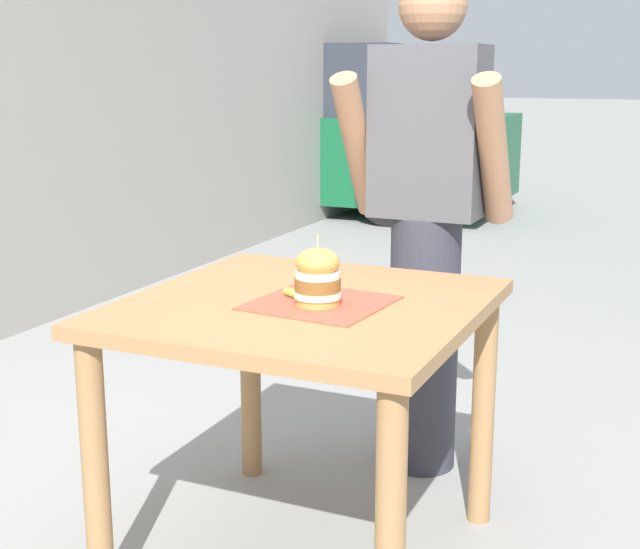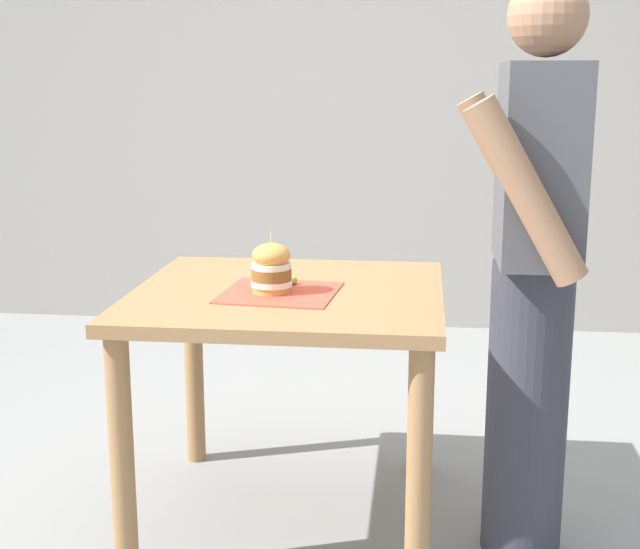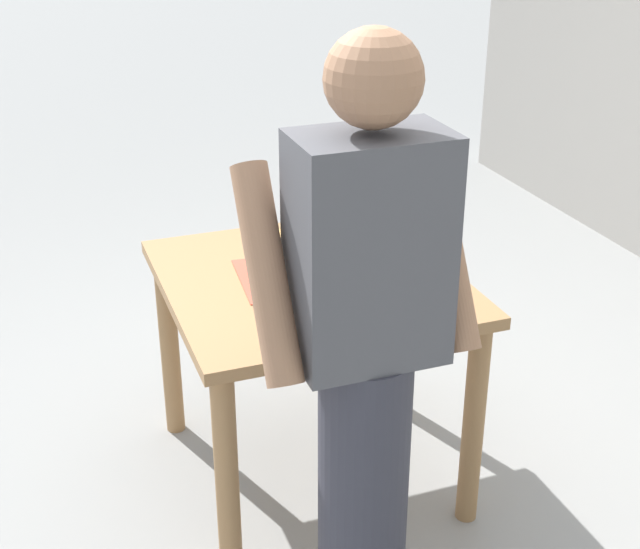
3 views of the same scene
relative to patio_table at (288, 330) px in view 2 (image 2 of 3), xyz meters
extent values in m
plane|color=gray|center=(0.00, 0.00, -0.64)|extent=(80.00, 80.00, 0.00)
cube|color=#9E7247|center=(0.00, 0.00, 0.11)|extent=(0.93, 0.96, 0.04)
cylinder|color=#9E7247|center=(-0.40, -0.42, -0.27)|extent=(0.07, 0.07, 0.73)
cylinder|color=#9E7247|center=(0.40, -0.42, -0.27)|extent=(0.07, 0.07, 0.73)
cylinder|color=#9E7247|center=(-0.40, 0.42, -0.27)|extent=(0.07, 0.07, 0.73)
cylinder|color=#9E7247|center=(0.40, 0.42, -0.27)|extent=(0.07, 0.07, 0.73)
cube|color=#D64C38|center=(0.05, -0.02, 0.13)|extent=(0.37, 0.37, 0.00)
cylinder|color=gold|center=(0.06, -0.04, 0.14)|extent=(0.12, 0.12, 0.02)
cylinder|color=silver|center=(0.06, -0.04, 0.16)|extent=(0.13, 0.13, 0.02)
cylinder|color=brown|center=(0.06, -0.04, 0.19)|extent=(0.12, 0.12, 0.04)
cylinder|color=silver|center=(0.06, -0.04, 0.22)|extent=(0.12, 0.12, 0.02)
ellipsoid|color=gold|center=(0.06, -0.04, 0.25)|extent=(0.12, 0.12, 0.08)
cylinder|color=#D1B77F|center=(0.06, -0.04, 0.30)|extent=(0.00, 0.00, 0.05)
cylinder|color=#8EA83D|center=(-0.03, -0.01, 0.15)|extent=(0.08, 0.06, 0.02)
cylinder|color=#33333D|center=(0.11, 0.73, -0.19)|extent=(0.24, 0.24, 0.90)
cube|color=#4C4C51|center=(0.11, 0.73, 0.54)|extent=(0.36, 0.22, 0.56)
sphere|color=#9E7051|center=(0.11, 0.73, 0.94)|extent=(0.22, 0.22, 0.22)
cylinder|color=#9E7051|center=(-0.12, 0.67, 0.49)|extent=(0.09, 0.34, 0.50)
cylinder|color=#9E7051|center=(0.34, 0.67, 0.49)|extent=(0.09, 0.34, 0.50)
camera|label=1|loc=(1.00, -2.12, 0.75)|focal=50.00mm
camera|label=2|loc=(2.67, 0.41, 0.78)|focal=50.00mm
camera|label=3|loc=(0.87, 2.47, 1.36)|focal=50.00mm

